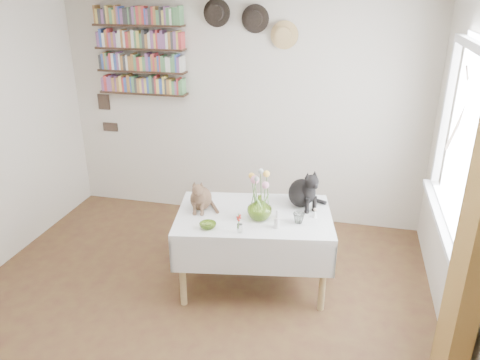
% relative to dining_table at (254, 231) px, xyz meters
% --- Properties ---
extents(room, '(4.08, 4.58, 2.58)m').
position_rel_dining_table_xyz_m(room, '(-0.44, -0.87, 0.72)').
color(room, brown).
rests_on(room, ground).
extents(window, '(0.12, 1.52, 1.32)m').
position_rel_dining_table_xyz_m(window, '(1.53, -0.07, 0.86)').
color(window, white).
rests_on(window, room).
extents(curtain, '(0.12, 0.38, 2.10)m').
position_rel_dining_table_xyz_m(curtain, '(1.46, -0.99, 0.62)').
color(curtain, brown).
rests_on(curtain, room).
extents(dining_table, '(1.44, 1.06, 0.71)m').
position_rel_dining_table_xyz_m(dining_table, '(0.00, 0.00, 0.00)').
color(dining_table, white).
rests_on(dining_table, room).
extents(tabby_cat, '(0.23, 0.28, 0.30)m').
position_rel_dining_table_xyz_m(tabby_cat, '(-0.47, -0.01, 0.32)').
color(tabby_cat, brown).
rests_on(tabby_cat, dining_table).
extents(black_cat, '(0.39, 0.40, 0.37)m').
position_rel_dining_table_xyz_m(black_cat, '(0.37, 0.26, 0.36)').
color(black_cat, black).
rests_on(black_cat, dining_table).
extents(flower_vase, '(0.25, 0.25, 0.21)m').
position_rel_dining_table_xyz_m(flower_vase, '(0.06, -0.08, 0.28)').
color(flower_vase, '#A4CA4E').
rests_on(flower_vase, dining_table).
extents(green_bowl, '(0.16, 0.16, 0.04)m').
position_rel_dining_table_xyz_m(green_bowl, '(-0.31, -0.33, 0.20)').
color(green_bowl, '#A4CA4E').
rests_on(green_bowl, dining_table).
extents(drinking_glass, '(0.12, 0.12, 0.09)m').
position_rel_dining_table_xyz_m(drinking_glass, '(0.39, -0.08, 0.22)').
color(drinking_glass, white).
rests_on(drinking_glass, dining_table).
extents(candlestick, '(0.04, 0.04, 0.16)m').
position_rel_dining_table_xyz_m(candlestick, '(0.23, -0.21, 0.23)').
color(candlestick, white).
rests_on(candlestick, dining_table).
extents(berry_jar, '(0.04, 0.04, 0.18)m').
position_rel_dining_table_xyz_m(berry_jar, '(-0.05, -0.34, 0.25)').
color(berry_jar, white).
rests_on(berry_jar, dining_table).
extents(porcelain_figurine, '(0.05, 0.05, 0.09)m').
position_rel_dining_table_xyz_m(porcelain_figurine, '(0.51, 0.05, 0.21)').
color(porcelain_figurine, white).
rests_on(porcelain_figurine, dining_table).
extents(flower_bouquet, '(0.17, 0.12, 0.39)m').
position_rel_dining_table_xyz_m(flower_bouquet, '(0.06, -0.07, 0.52)').
color(flower_bouquet, '#4C7233').
rests_on(flower_bouquet, flower_vase).
extents(bookshelf_unit, '(1.00, 0.16, 0.91)m').
position_rel_dining_table_xyz_m(bookshelf_unit, '(-1.54, 1.29, 1.31)').
color(bookshelf_unit, '#321F13').
rests_on(bookshelf_unit, room).
extents(wall_hats, '(0.98, 0.09, 0.48)m').
position_rel_dining_table_xyz_m(wall_hats, '(-0.32, 1.31, 1.64)').
color(wall_hats, black).
rests_on(wall_hats, room).
extents(wall_art_plaques, '(0.21, 0.02, 0.44)m').
position_rel_dining_table_xyz_m(wall_art_plaques, '(-2.06, 1.36, 0.59)').
color(wall_art_plaques, '#38281E').
rests_on(wall_art_plaques, room).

